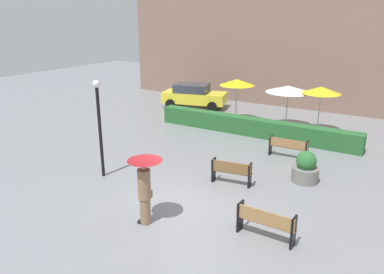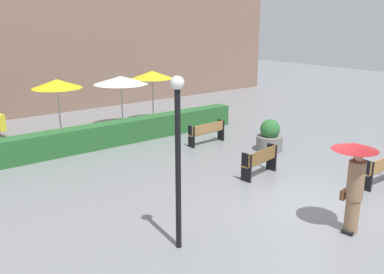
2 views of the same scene
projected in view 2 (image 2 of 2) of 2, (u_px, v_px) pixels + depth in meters
The scene contains 12 objects.
ground_plane at pixel (312, 209), 10.87m from camera, with size 60.00×60.00×0.00m, color gray.
bench_back_row at pixel (207, 131), 16.42m from camera, with size 1.71×0.41×0.85m.
bench_near_right at pixel (383, 168), 12.33m from camera, with size 1.68×0.39×0.90m.
bench_mid_center at pixel (261, 160), 13.02m from camera, with size 1.53×0.57×0.89m.
pedestrian_with_umbrella at pixel (354, 175), 9.34m from camera, with size 1.02×1.02×2.14m.
planter_pot at pixel (270, 137), 15.61m from camera, with size 0.99×0.99×1.19m.
lamp_post at pixel (178, 146), 8.42m from camera, with size 0.28×0.28×3.73m.
patio_umbrella_yellow at pixel (57, 84), 16.45m from camera, with size 1.96×1.96×2.50m.
patio_umbrella_white at pixel (121, 80), 18.33m from camera, with size 2.39×2.39×2.38m.
patio_umbrella_yellow_far at pixel (152, 75), 19.35m from camera, with size 1.95×1.95×2.47m.
hedge_strip at pixel (124, 132), 16.59m from camera, with size 10.69×0.70×0.91m, color #28602D.
building_facade at pixel (65, 11), 21.66m from camera, with size 28.00×1.20×10.36m, color #846656.
Camera 2 is at (-8.55, -5.97, 4.77)m, focal length 38.87 mm.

